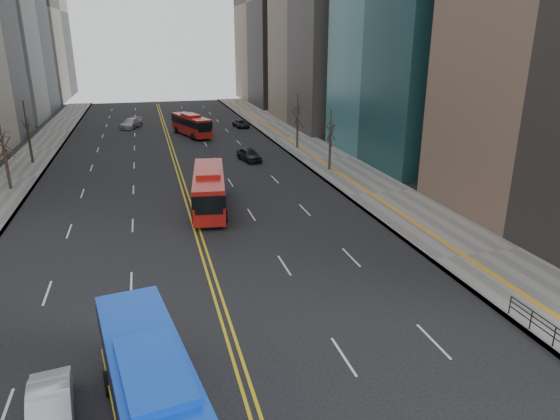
% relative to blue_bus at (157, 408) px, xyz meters
% --- Properties ---
extents(sidewalk_right, '(7.00, 130.00, 0.15)m').
position_rel_blue_bus_xyz_m(sidewalk_right, '(21.04, 40.54, -1.81)').
color(sidewalk_right, slate).
rests_on(sidewalk_right, ground).
extents(sidewalk_left, '(5.00, 130.00, 0.15)m').
position_rel_blue_bus_xyz_m(sidewalk_left, '(-12.96, 40.54, -1.81)').
color(sidewalk_left, slate).
rests_on(sidewalk_left, ground).
extents(centerline, '(0.55, 100.00, 0.01)m').
position_rel_blue_bus_xyz_m(centerline, '(3.54, 50.54, -1.88)').
color(centerline, gold).
rests_on(centerline, ground).
extents(pedestrian_railing, '(0.06, 6.06, 1.02)m').
position_rel_blue_bus_xyz_m(pedestrian_railing, '(17.84, 1.54, -1.06)').
color(pedestrian_railing, black).
rests_on(pedestrian_railing, sidewalk_right).
extents(street_trees, '(35.20, 47.20, 7.60)m').
position_rel_blue_bus_xyz_m(street_trees, '(-3.63, 30.09, 2.99)').
color(street_trees, '#31251E').
rests_on(street_trees, ground).
extents(blue_bus, '(4.58, 12.63, 3.59)m').
position_rel_blue_bus_xyz_m(blue_bus, '(0.00, 0.00, 0.00)').
color(blue_bus, '#0C3EBE').
rests_on(blue_bus, ground).
extents(red_bus_near, '(3.92, 11.05, 3.44)m').
position_rel_blue_bus_xyz_m(red_bus_near, '(5.17, 25.93, 0.03)').
color(red_bus_near, '#AB1712').
rests_on(red_bus_near, ground).
extents(red_bus_far, '(5.13, 10.31, 3.22)m').
position_rel_blue_bus_xyz_m(red_bus_far, '(7.06, 60.36, -0.09)').
color(red_bus_far, '#AB1712').
rests_on(red_bus_far, ground).
extents(car_white, '(2.09, 4.55, 1.45)m').
position_rel_blue_bus_xyz_m(car_white, '(-3.84, 2.33, -1.16)').
color(car_white, silver).
rests_on(car_white, ground).
extents(car_dark_mid, '(2.62, 4.69, 1.51)m').
position_rel_blue_bus_xyz_m(car_dark_mid, '(12.01, 42.33, -1.13)').
color(car_dark_mid, black).
rests_on(car_dark_mid, ground).
extents(car_silver, '(4.07, 5.64, 1.52)m').
position_rel_blue_bus_xyz_m(car_silver, '(-1.69, 69.83, -1.13)').
color(car_silver, '#A8A8AD').
rests_on(car_silver, ground).
extents(car_dark_far, '(2.41, 4.38, 1.16)m').
position_rel_blue_bus_xyz_m(car_dark_far, '(15.57, 65.71, -1.30)').
color(car_dark_far, black).
rests_on(car_dark_far, ground).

